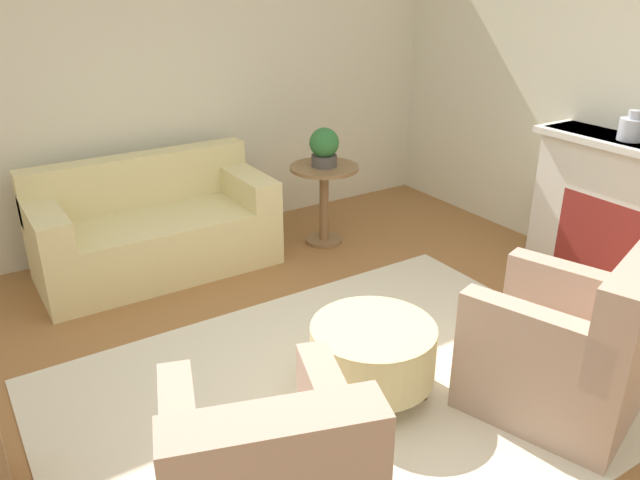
{
  "coord_description": "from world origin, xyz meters",
  "views": [
    {
      "loc": [
        -1.73,
        -2.39,
        2.28
      ],
      "look_at": [
        0.15,
        0.55,
        0.75
      ],
      "focal_mm": 35.0,
      "sensor_mm": 36.0,
      "label": 1
    }
  ],
  "objects_px": {
    "armchair_right": "(567,353)",
    "ottoman_table": "(373,351)",
    "couch": "(155,230)",
    "vase_mantel_near": "(632,129)",
    "potted_plant_on_side_table": "(324,147)",
    "side_table": "(324,190)"
  },
  "relations": [
    {
      "from": "ottoman_table",
      "to": "potted_plant_on_side_table",
      "type": "bearing_deg",
      "value": 64.25
    },
    {
      "from": "couch",
      "to": "potted_plant_on_side_table",
      "type": "distance_m",
      "value": 1.57
    },
    {
      "from": "armchair_right",
      "to": "ottoman_table",
      "type": "distance_m",
      "value": 1.05
    },
    {
      "from": "potted_plant_on_side_table",
      "to": "couch",
      "type": "bearing_deg",
      "value": 168.56
    },
    {
      "from": "couch",
      "to": "vase_mantel_near",
      "type": "distance_m",
      "value": 3.68
    },
    {
      "from": "armchair_right",
      "to": "vase_mantel_near",
      "type": "xyz_separation_m",
      "value": [
        1.61,
        0.84,
        0.85
      ]
    },
    {
      "from": "side_table",
      "to": "vase_mantel_near",
      "type": "bearing_deg",
      "value": -51.37
    },
    {
      "from": "side_table",
      "to": "potted_plant_on_side_table",
      "type": "xyz_separation_m",
      "value": [
        -0.0,
        -0.0,
        0.39
      ]
    },
    {
      "from": "ottoman_table",
      "to": "vase_mantel_near",
      "type": "bearing_deg",
      "value": 3.86
    },
    {
      "from": "couch",
      "to": "potted_plant_on_side_table",
      "type": "relative_size",
      "value": 5.56
    },
    {
      "from": "ottoman_table",
      "to": "vase_mantel_near",
      "type": "height_order",
      "value": "vase_mantel_near"
    },
    {
      "from": "vase_mantel_near",
      "to": "potted_plant_on_side_table",
      "type": "bearing_deg",
      "value": 128.63
    },
    {
      "from": "couch",
      "to": "vase_mantel_near",
      "type": "bearing_deg",
      "value": -36.09
    },
    {
      "from": "ottoman_table",
      "to": "vase_mantel_near",
      "type": "xyz_separation_m",
      "value": [
        2.41,
        0.16,
        0.93
      ]
    },
    {
      "from": "side_table",
      "to": "potted_plant_on_side_table",
      "type": "relative_size",
      "value": 2.14
    },
    {
      "from": "vase_mantel_near",
      "to": "ottoman_table",
      "type": "bearing_deg",
      "value": -176.14
    },
    {
      "from": "couch",
      "to": "ottoman_table",
      "type": "distance_m",
      "value": 2.32
    },
    {
      "from": "armchair_right",
      "to": "ottoman_table",
      "type": "height_order",
      "value": "armchair_right"
    },
    {
      "from": "ottoman_table",
      "to": "side_table",
      "type": "relative_size",
      "value": 1.0
    },
    {
      "from": "vase_mantel_near",
      "to": "potted_plant_on_side_table",
      "type": "xyz_separation_m",
      "value": [
        -1.45,
        1.82,
        -0.34
      ]
    },
    {
      "from": "armchair_right",
      "to": "vase_mantel_near",
      "type": "height_order",
      "value": "vase_mantel_near"
    },
    {
      "from": "couch",
      "to": "vase_mantel_near",
      "type": "relative_size",
      "value": 8.49
    }
  ]
}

